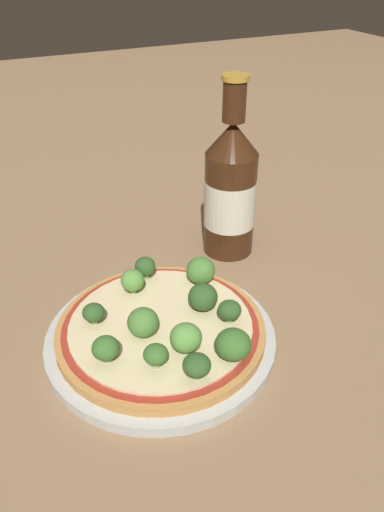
{
  "coord_description": "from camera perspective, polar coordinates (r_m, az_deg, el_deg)",
  "views": [
    {
      "loc": [
        -0.15,
        -0.36,
        0.37
      ],
      "look_at": [
        0.06,
        0.06,
        0.06
      ],
      "focal_mm": 35.0,
      "sensor_mm": 36.0,
      "label": 1
    }
  ],
  "objects": [
    {
      "name": "pizza",
      "position": [
        0.53,
        -3.58,
        -8.22
      ],
      "size": [
        0.22,
        0.22,
        0.01
      ],
      "color": "#B77F42",
      "rests_on": "plate"
    },
    {
      "name": "broccoli_floret_9",
      "position": [
        0.56,
        -6.81,
        -2.81
      ],
      "size": [
        0.03,
        0.03,
        0.03
      ],
      "color": "#89A866",
      "rests_on": "pizza"
    },
    {
      "name": "broccoli_floret_11",
      "position": [
        0.48,
        -0.97,
        -9.41
      ],
      "size": [
        0.03,
        0.03,
        0.03
      ],
      "color": "#89A866",
      "rests_on": "pizza"
    },
    {
      "name": "broccoli_floret_5",
      "position": [
        0.48,
        -9.84,
        -10.35
      ],
      "size": [
        0.03,
        0.03,
        0.03
      ],
      "color": "#89A866",
      "rests_on": "pizza"
    },
    {
      "name": "beer_bottle",
      "position": [
        0.65,
        4.4,
        7.56
      ],
      "size": [
        0.07,
        0.07,
        0.23
      ],
      "color": "#381E0F",
      "rests_on": "ground_plane"
    },
    {
      "name": "broccoli_floret_10",
      "position": [
        0.57,
        0.99,
        -1.66
      ],
      "size": [
        0.03,
        0.03,
        0.03
      ],
      "color": "#89A866",
      "rests_on": "pizza"
    },
    {
      "name": "broccoli_floret_8",
      "position": [
        0.47,
        -4.16,
        -11.18
      ],
      "size": [
        0.02,
        0.02,
        0.02
      ],
      "color": "#89A866",
      "rests_on": "pizza"
    },
    {
      "name": "broccoli_floret_6",
      "position": [
        0.52,
        -11.19,
        -6.38
      ],
      "size": [
        0.02,
        0.02,
        0.02
      ],
      "color": "#89A866",
      "rests_on": "pizza"
    },
    {
      "name": "broccoli_floret_2",
      "position": [
        0.53,
        1.25,
        -4.71
      ],
      "size": [
        0.03,
        0.03,
        0.03
      ],
      "color": "#89A866",
      "rests_on": "pizza"
    },
    {
      "name": "ground_plane",
      "position": [
        0.54,
        -2.61,
        -10.03
      ],
      "size": [
        3.0,
        3.0,
        0.0
      ],
      "primitive_type": "plane",
      "color": "#846647"
    },
    {
      "name": "broccoli_floret_3",
      "position": [
        0.58,
        -5.37,
        -1.22
      ],
      "size": [
        0.02,
        0.02,
        0.03
      ],
      "color": "#89A866",
      "rests_on": "pizza"
    },
    {
      "name": "broccoli_floret_1",
      "position": [
        0.5,
        -5.57,
        -7.63
      ],
      "size": [
        0.03,
        0.03,
        0.03
      ],
      "color": "#89A866",
      "rests_on": "pizza"
    },
    {
      "name": "broccoli_floret_4",
      "position": [
        0.46,
        0.55,
        -12.41
      ],
      "size": [
        0.03,
        0.03,
        0.03
      ],
      "color": "#89A866",
      "rests_on": "pizza"
    },
    {
      "name": "broccoli_floret_0",
      "position": [
        0.48,
        4.72,
        -10.05
      ],
      "size": [
        0.03,
        0.03,
        0.03
      ],
      "color": "#89A866",
      "rests_on": "pizza"
    },
    {
      "name": "plate",
      "position": [
        0.54,
        -3.58,
        -9.29
      ],
      "size": [
        0.24,
        0.24,
        0.01
      ],
      "color": "#B2B7B2",
      "rests_on": "ground_plane"
    },
    {
      "name": "broccoli_floret_7",
      "position": [
        0.52,
        4.31,
        -6.22
      ],
      "size": [
        0.02,
        0.02,
        0.03
      ],
      "color": "#89A866",
      "rests_on": "pizza"
    }
  ]
}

